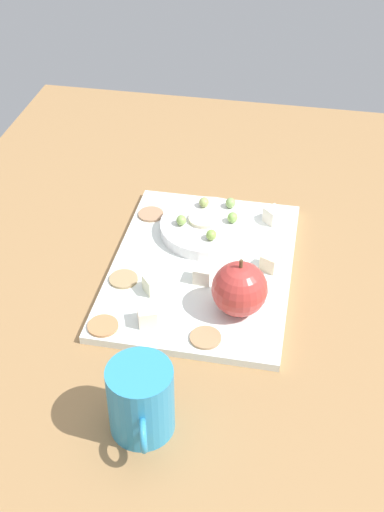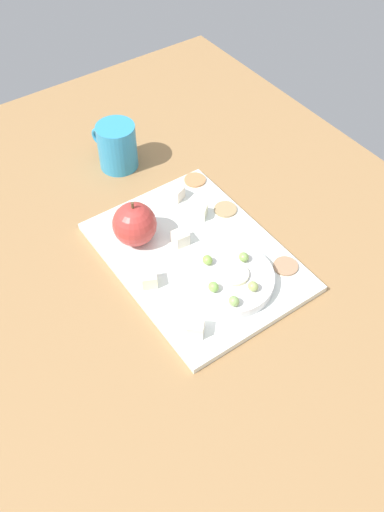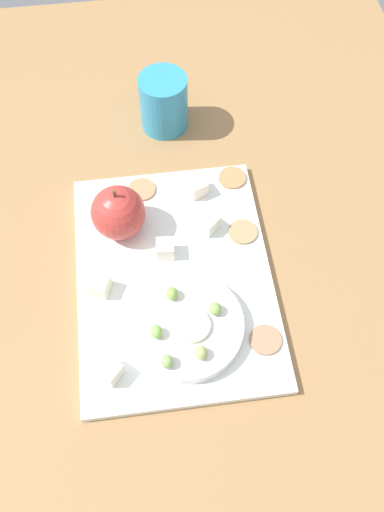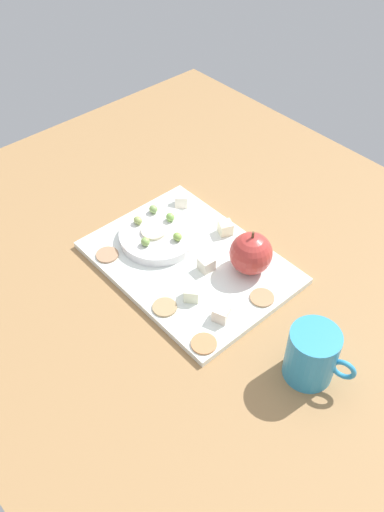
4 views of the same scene
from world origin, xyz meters
TOP-DOWN VIEW (x-y plane):
  - table at (0.00, 0.00)cm, footprint 126.59×103.63cm
  - platter at (-2.92, -3.31)cm, footprint 37.61×27.64cm
  - serving_dish at (-11.32, -3.97)cm, footprint 15.55×15.55cm
  - apple_whole at (6.22, 3.65)cm, footprint 7.96×7.96cm
  - apple_stem at (6.22, 3.65)cm, footprint 0.50×0.50cm
  - cheese_cube_0 at (4.48, -9.29)cm, footprint 3.63×3.63cm
  - cheese_cube_1 at (-16.43, 6.39)cm, footprint 3.64×3.64cm
  - cheese_cube_2 at (-3.96, 7.20)cm, footprint 3.41×3.41cm
  - cheese_cube_3 at (0.90, -2.50)cm, footprint 2.78×2.78cm
  - cheese_cube_4 at (11.28, -8.56)cm, footprint 3.33×3.33cm
  - cracker_0 at (3.02, -14.34)cm, footprint 4.36×4.36cm
  - cracker_1 at (12.86, -0.32)cm, footprint 4.36×4.36cm
  - cracker_2 at (13.31, -14.47)cm, footprint 4.36×4.36cm
  - cracker_3 at (-14.33, -14.29)cm, footprint 4.36×4.36cm
  - grape_0 at (-16.57, -0.96)cm, footprint 1.86×1.67cm
  - grape_1 at (-12.39, -0.23)cm, footprint 1.86×1.67cm
  - grape_2 at (-15.96, -5.38)cm, footprint 1.86×1.67cm
  - grape_3 at (-10.13, -8.09)cm, footprint 1.86×1.67cm
  - grape_4 at (-7.12, -2.63)cm, footprint 1.86×1.67cm
  - apple_slice_0 at (-11.86, -4.71)cm, footprint 4.94×4.94cm
  - cup at (27.76, -5.15)cm, footprint 10.96×7.95cm

SIDE VIEW (x-z plane):
  - table at x=0.00cm, z-range 0.00..4.06cm
  - platter at x=-2.92cm, z-range 4.06..5.31cm
  - cracker_0 at x=3.02cm, z-range 5.31..5.71cm
  - cracker_1 at x=12.86cm, z-range 5.31..5.71cm
  - cracker_2 at x=13.31cm, z-range 5.31..5.71cm
  - cracker_3 at x=-14.33cm, z-range 5.31..5.71cm
  - serving_dish at x=-11.32cm, z-range 5.31..7.22cm
  - cheese_cube_0 at x=4.48cm, z-range 5.31..7.88cm
  - cheese_cube_1 at x=-16.43cm, z-range 5.31..7.88cm
  - cheese_cube_2 at x=-3.96cm, z-range 5.31..7.88cm
  - cheese_cube_3 at x=0.90cm, z-range 5.31..7.88cm
  - cheese_cube_4 at x=11.28cm, z-range 5.31..7.88cm
  - apple_slice_0 at x=-11.86cm, z-range 7.22..7.82cm
  - grape_2 at x=-15.96cm, z-range 7.22..8.83cm
  - grape_3 at x=-10.13cm, z-range 7.22..8.86cm
  - grape_4 at x=-7.12cm, z-range 7.22..8.88cm
  - grape_0 at x=-16.57cm, z-range 7.22..8.92cm
  - grape_1 at x=-12.39cm, z-range 7.22..8.96cm
  - cup at x=27.76cm, z-range 4.06..13.82cm
  - apple_whole at x=6.22cm, z-range 5.31..13.27cm
  - apple_stem at x=6.22cm, z-range 13.27..14.47cm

